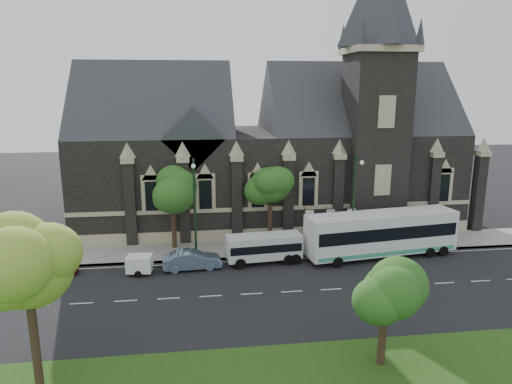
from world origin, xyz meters
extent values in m
plane|color=black|center=(0.00, 0.00, 0.00)|extent=(160.00, 160.00, 0.00)
cube|color=gray|center=(0.00, 9.50, 0.07)|extent=(80.00, 5.00, 0.15)
cube|color=black|center=(4.00, 19.50, 5.00)|extent=(40.00, 15.00, 10.00)
cube|color=#2B2D32|center=(-8.00, 19.50, 10.00)|extent=(16.00, 15.00, 15.00)
cube|color=#2B2D32|center=(14.00, 19.50, 10.00)|extent=(20.00, 15.00, 15.00)
cube|color=#2B2D32|center=(-4.00, 15.00, 10.00)|extent=(6.00, 6.00, 6.00)
cube|color=black|center=(14.00, 13.50, 9.00)|extent=(5.50, 5.50, 18.00)
cube|color=tan|center=(14.00, 13.50, 18.20)|extent=(6.20, 6.20, 0.60)
cube|color=tan|center=(4.00, 11.96, 3.20)|extent=(40.00, 0.22, 0.40)
cube|color=tan|center=(4.00, 11.96, 0.60)|extent=(40.00, 0.25, 1.20)
cube|color=black|center=(2.00, 11.82, 4.80)|extent=(1.20, 0.12, 2.80)
cylinder|color=black|center=(-12.00, -9.00, 2.20)|extent=(0.44, 0.44, 4.40)
sphere|color=#74A832|center=(-12.00, -9.00, 6.22)|extent=(4.16, 4.16, 4.16)
sphere|color=#74A832|center=(-11.22, -8.22, 7.00)|extent=(3.12, 3.12, 3.12)
cylinder|color=black|center=(6.00, -9.50, 1.54)|extent=(0.44, 0.44, 3.08)
sphere|color=#255A1C|center=(6.00, -9.50, 4.48)|extent=(3.20, 3.20, 3.20)
sphere|color=#255A1C|center=(6.60, -8.90, 5.08)|extent=(2.40, 2.40, 2.40)
cylinder|color=black|center=(3.00, 10.50, 1.98)|extent=(0.44, 0.44, 3.96)
sphere|color=#255A1C|center=(3.00, 10.50, 5.64)|extent=(3.84, 3.84, 3.84)
sphere|color=#255A1C|center=(3.72, 11.22, 6.36)|extent=(2.88, 2.88, 2.88)
cylinder|color=black|center=(-6.00, 10.50, 1.98)|extent=(0.44, 0.44, 3.96)
sphere|color=#255A1C|center=(-6.00, 10.50, 5.57)|extent=(3.68, 3.68, 3.68)
sphere|color=#255A1C|center=(-5.31, 11.19, 6.26)|extent=(2.76, 2.76, 2.76)
cylinder|color=black|center=(10.00, 7.30, 4.50)|extent=(0.20, 0.20, 9.00)
cylinder|color=black|center=(10.00, 6.50, 8.70)|extent=(0.10, 1.60, 0.10)
sphere|color=silver|center=(10.00, 5.70, 8.60)|extent=(0.36, 0.36, 0.36)
cylinder|color=black|center=(-4.00, 7.30, 4.50)|extent=(0.20, 0.20, 9.00)
cylinder|color=black|center=(-4.00, 6.50, 8.70)|extent=(0.10, 1.60, 0.10)
sphere|color=silver|center=(-4.00, 5.70, 8.60)|extent=(0.36, 0.36, 0.36)
cylinder|color=black|center=(6.00, 9.00, 2.00)|extent=(0.10, 0.10, 4.00)
cube|color=white|center=(6.45, 9.00, 2.60)|extent=(0.80, 0.04, 2.20)
cylinder|color=black|center=(8.00, 9.00, 2.00)|extent=(0.10, 0.10, 4.00)
cube|color=white|center=(8.45, 9.00, 2.60)|extent=(0.80, 0.04, 2.20)
cylinder|color=black|center=(10.00, 9.00, 2.00)|extent=(0.10, 0.10, 4.00)
cube|color=white|center=(10.45, 9.00, 2.60)|extent=(0.80, 0.04, 2.20)
cube|color=white|center=(12.31, 6.20, 2.22)|extent=(13.93, 4.71, 3.54)
cube|color=black|center=(12.31, 6.20, 2.47)|extent=(13.40, 4.67, 1.12)
cube|color=teal|center=(12.31, 6.20, 0.75)|extent=(13.40, 4.66, 0.35)
cylinder|color=black|center=(7.77, 4.13, 0.45)|extent=(0.93, 0.40, 0.90)
cylinder|color=black|center=(7.37, 6.95, 0.45)|extent=(0.93, 0.40, 0.90)
cylinder|color=black|center=(16.57, 5.36, 0.45)|extent=(0.93, 0.40, 0.90)
cylinder|color=black|center=(16.17, 8.18, 0.45)|extent=(0.93, 0.40, 0.90)
cylinder|color=black|center=(17.92, 5.54, 0.45)|extent=(0.93, 0.40, 0.90)
cylinder|color=black|center=(17.53, 8.37, 0.45)|extent=(0.93, 0.40, 0.90)
cube|color=silver|center=(1.77, 6.01, 1.46)|extent=(6.56, 2.60, 2.02)
cube|color=black|center=(1.77, 6.01, 1.53)|extent=(6.31, 2.61, 0.69)
cylinder|color=black|center=(-0.36, 4.80, 0.45)|extent=(0.92, 0.36, 0.90)
cylinder|color=black|center=(-0.55, 6.80, 0.45)|extent=(0.92, 0.36, 0.90)
cylinder|color=black|center=(3.78, 5.18, 0.45)|extent=(0.92, 0.36, 0.90)
cylinder|color=black|center=(3.59, 7.19, 0.45)|extent=(0.92, 0.36, 0.90)
cylinder|color=black|center=(4.42, 5.24, 0.45)|extent=(0.92, 0.36, 0.90)
cylinder|color=black|center=(4.23, 7.25, 0.45)|extent=(0.92, 0.36, 0.90)
cube|color=white|center=(-8.53, 4.84, 0.89)|extent=(2.10, 1.65, 1.28)
cylinder|color=black|center=(-8.60, 4.10, 0.28)|extent=(0.57, 0.25, 0.55)
cylinder|color=black|center=(-8.47, 5.58, 0.28)|extent=(0.57, 0.25, 0.55)
cylinder|color=black|center=(-7.26, 4.72, 0.54)|extent=(1.19, 0.19, 0.08)
imported|color=slate|center=(-4.34, 5.33, 0.79)|extent=(4.95, 2.09, 1.59)
imported|color=maroon|center=(-15.32, 5.43, 0.62)|extent=(3.82, 1.93, 1.25)
camera|label=1|loc=(-3.66, -31.11, 14.84)|focal=32.46mm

